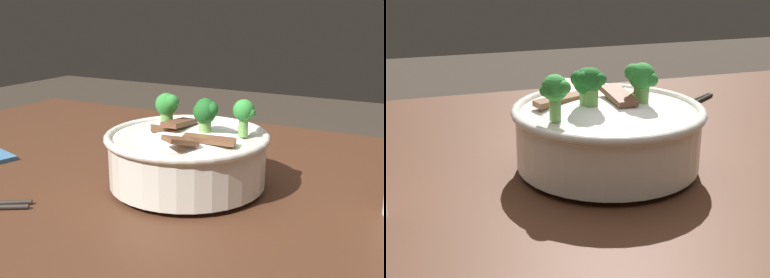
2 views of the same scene
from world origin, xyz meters
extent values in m
cube|color=#472819|center=(0.00, 0.00, 0.74)|extent=(1.40, 0.90, 0.06)
cube|color=#472819|center=(-0.62, 0.37, 0.36)|extent=(0.08, 0.08, 0.71)
cylinder|color=silver|center=(0.02, 0.00, 0.78)|extent=(0.12, 0.12, 0.01)
cylinder|color=silver|center=(0.02, 0.00, 0.82)|extent=(0.24, 0.24, 0.07)
torus|color=silver|center=(0.02, 0.00, 0.85)|extent=(0.25, 0.25, 0.01)
ellipsoid|color=white|center=(0.02, 0.00, 0.84)|extent=(0.22, 0.22, 0.06)
cube|color=brown|center=(0.05, -0.07, 0.87)|extent=(0.05, 0.05, 0.02)
cube|color=brown|center=(0.01, 0.00, 0.87)|extent=(0.03, 0.07, 0.01)
cube|color=brown|center=(0.07, -0.03, 0.86)|extent=(0.08, 0.04, 0.01)
cube|color=brown|center=(0.00, -0.01, 0.86)|extent=(0.06, 0.05, 0.02)
cylinder|color=#6BA84C|center=(-0.02, 0.01, 0.87)|extent=(0.02, 0.02, 0.03)
sphere|color=#2D8433|center=(-0.02, 0.01, 0.90)|extent=(0.03, 0.03, 0.03)
sphere|color=#2D8433|center=(-0.01, 0.01, 0.90)|extent=(0.02, 0.02, 0.02)
sphere|color=#2D8433|center=(-0.03, 0.02, 0.90)|extent=(0.02, 0.02, 0.02)
cylinder|color=#6BA84C|center=(0.10, 0.03, 0.87)|extent=(0.01, 0.01, 0.03)
sphere|color=green|center=(0.10, 0.03, 0.90)|extent=(0.03, 0.03, 0.03)
sphere|color=green|center=(0.11, 0.03, 0.89)|extent=(0.02, 0.02, 0.02)
sphere|color=green|center=(0.09, 0.04, 0.90)|extent=(0.02, 0.02, 0.02)
cylinder|color=#7AB256|center=(0.05, 0.00, 0.87)|extent=(0.02, 0.02, 0.03)
sphere|color=#1E6023|center=(0.05, 0.00, 0.89)|extent=(0.03, 0.03, 0.03)
sphere|color=#1E6023|center=(0.06, 0.00, 0.90)|extent=(0.02, 0.02, 0.02)
sphere|color=#1E6023|center=(0.05, 0.01, 0.90)|extent=(0.02, 0.02, 0.02)
cylinder|color=#6BA84C|center=(0.05, 0.01, 0.87)|extent=(0.02, 0.02, 0.03)
sphere|color=#1E6023|center=(0.05, 0.01, 0.90)|extent=(0.03, 0.03, 0.03)
sphere|color=#1E6023|center=(0.06, 0.01, 0.90)|extent=(0.02, 0.02, 0.02)
sphere|color=#1E6023|center=(0.04, 0.02, 0.90)|extent=(0.02, 0.02, 0.02)
camera|label=1|loc=(0.35, -0.59, 1.04)|focal=43.33mm
camera|label=2|loc=(0.27, 0.63, 1.06)|focal=51.11mm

